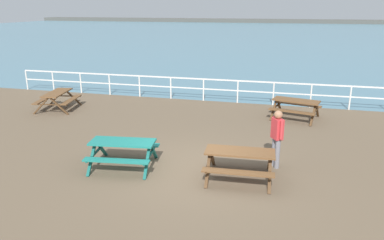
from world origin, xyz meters
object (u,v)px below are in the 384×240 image
Objects in this scene: picnic_table_mid_centre at (240,158)px; visitor at (277,135)px; picnic_table_near_left at (57,96)px; picnic_table_near_right at (296,105)px; picnic_table_far_left at (123,147)px.

picnic_table_mid_centre is 1.37m from visitor.
picnic_table_near_left is at bearing 126.80° from visitor.
picnic_table_near_right is (10.10, 1.18, 0.00)m from picnic_table_near_left.
picnic_table_near_left is 7.26m from picnic_table_far_left.
visitor reaches higher than picnic_table_mid_centre.
picnic_table_near_left is 1.08× the size of picnic_table_mid_centre.
visitor is (-0.59, -5.00, 0.36)m from picnic_table_near_right.
picnic_table_near_left is 1.03× the size of picnic_table_far_left.
picnic_table_near_right is 6.16m from picnic_table_mid_centre.
visitor reaches higher than picnic_table_near_right.
picnic_table_mid_centre is 0.95× the size of picnic_table_far_left.
visitor reaches higher than picnic_table_far_left.
picnic_table_near_left and picnic_table_near_right have the same top height.
picnic_table_near_left is 0.96× the size of picnic_table_near_right.
visitor is at bearing -122.21° from picnic_table_near_left.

